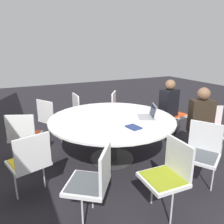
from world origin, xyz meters
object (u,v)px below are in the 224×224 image
object	(u,v)px
chair_4	(51,117)
person_1	(169,105)
chair_0	(212,128)
chair_6	(30,160)
chair_8	(168,172)
spiral_notebook	(134,127)
chair_3	(82,110)
chair_7	(93,179)
laptop	(149,115)
chair_1	(173,111)
chair_9	(202,150)
chair_2	(119,108)
chair_5	(24,134)
person_0	(201,118)
coffee_cup	(92,113)

from	to	relation	value
chair_4	person_1	bearing A→B (deg)	37.87
chair_0	chair_6	world-z (taller)	same
chair_8	spiral_notebook	xyz separation A→B (m)	(0.85, -0.07, 0.22)
chair_3	chair_0	bearing A→B (deg)	39.29
chair_7	laptop	distance (m)	1.61
chair_1	chair_7	xyz separation A→B (m)	(-1.56, 2.40, 0.00)
chair_9	chair_8	bearing A→B (deg)	76.31
spiral_notebook	chair_3	bearing A→B (deg)	3.95
chair_4	person_1	size ratio (longest dim) A/B	0.71
chair_2	person_1	xyz separation A→B (m)	(-0.87, -0.66, 0.19)
chair_8	person_1	xyz separation A→B (m)	(1.67, -1.40, 0.19)
chair_8	chair_3	bearing A→B (deg)	3.80
chair_9	chair_3	bearing A→B (deg)	-12.70
chair_3	chair_9	size ratio (longest dim) A/B	1.00
chair_2	chair_5	distance (m)	2.16
chair_5	person_0	size ratio (longest dim) A/B	0.71
chair_3	spiral_notebook	size ratio (longest dim) A/B	3.75
chair_3	person_1	distance (m)	1.83
chair_2	spiral_notebook	size ratio (longest dim) A/B	3.75
chair_8	person_1	size ratio (longest dim) A/B	0.71
laptop	chair_4	bearing A→B (deg)	-112.99
chair_7	chair_8	size ratio (longest dim) A/B	1.00
chair_9	spiral_notebook	distance (m)	0.95
chair_3	chair_6	distance (m)	2.20
chair_4	person_1	world-z (taller)	person_1
chair_8	person_0	bearing A→B (deg)	-56.66
chair_6	spiral_notebook	bearing A→B (deg)	-19.47
chair_3	person_0	xyz separation A→B (m)	(-1.99, -1.36, 0.19)
chair_9	person_1	xyz separation A→B (m)	(1.44, -0.65, 0.19)
chair_5	coffee_cup	bearing A→B (deg)	11.44
person_1	chair_3	bearing A→B (deg)	-48.88
chair_5	chair_8	size ratio (longest dim) A/B	1.00
chair_9	person_0	distance (m)	0.80
chair_0	chair_6	xyz separation A→B (m)	(0.20, 2.87, 0.00)
chair_7	chair_4	bearing A→B (deg)	36.35
chair_7	person_0	bearing A→B (deg)	-38.68
chair_1	chair_6	bearing A→B (deg)	3.97
chair_5	chair_7	world-z (taller)	same
person_1	chair_4	bearing A→B (deg)	-34.05
chair_3	person_1	xyz separation A→B (m)	(-1.09, -1.46, 0.19)
chair_5	coffee_cup	size ratio (longest dim) A/B	8.92
chair_1	chair_2	bearing A→B (deg)	-52.27
chair_5	person_0	world-z (taller)	person_0
chair_2	chair_9	size ratio (longest dim) A/B	1.00
chair_1	chair_9	world-z (taller)	same
chair_5	chair_3	bearing A→B (deg)	58.89
chair_2	chair_8	xyz separation A→B (m)	(-2.54, 0.74, 0.00)
chair_5	coffee_cup	world-z (taller)	chair_5
chair_3	chair_8	size ratio (longest dim) A/B	1.00
person_0	chair_0	bearing A→B (deg)	-160.98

